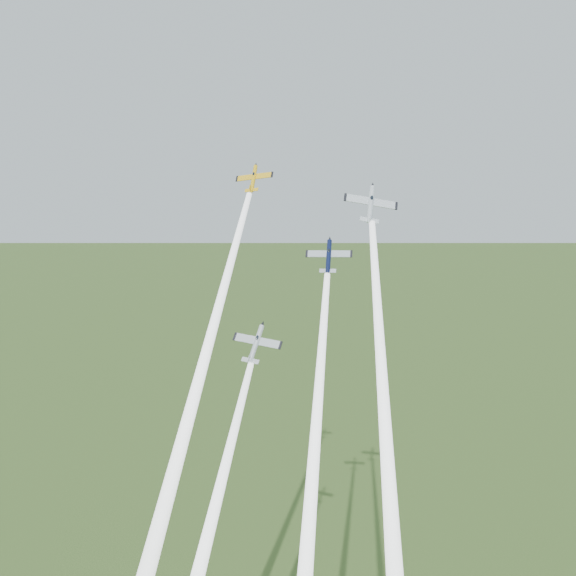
{
  "coord_description": "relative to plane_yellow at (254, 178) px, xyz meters",
  "views": [
    {
      "loc": [
        43.57,
        -104.19,
        110.81
      ],
      "look_at": [
        0.0,
        -6.0,
        92.0
      ],
      "focal_mm": 45.0,
      "sensor_mm": 36.0,
      "label": 1
    }
  ],
  "objects": [
    {
      "name": "plane_navy",
      "position": [
        16.58,
        -7.34,
        -11.62
      ],
      "size": [
        8.54,
        7.09,
        6.53
      ],
      "primitive_type": null,
      "rotation": [
        0.91,
        -0.02,
        0.27
      ],
      "color": "#0C1336"
    },
    {
      "name": "plane_silver_low",
      "position": [
        9.4,
        -18.39,
        -23.75
      ],
      "size": [
        8.04,
        6.19,
        7.49
      ],
      "primitive_type": null,
      "rotation": [
        0.91,
        0.1,
        0.07
      ],
      "color": "#B2B9C1"
    },
    {
      "name": "smoke_trail_yellow",
      "position": [
        2.02,
        -23.26,
        -29.98
      ],
      "size": [
        6.49,
        44.88,
        56.52
      ],
      "primitive_type": null,
      "rotation": [
        -0.66,
        0.0,
        0.09
      ],
      "color": "white"
    },
    {
      "name": "plane_silver_right",
      "position": [
        23.35,
        -7.76,
        -3.4
      ],
      "size": [
        8.89,
        9.08,
        8.42
      ],
      "primitive_type": null,
      "rotation": [
        0.91,
        0.17,
        0.42
      ],
      "color": "silver"
    },
    {
      "name": "smoke_trail_silver_low",
      "position": [
        10.65,
        -36.24,
        -46.74
      ],
      "size": [
        4.98,
        34.02,
        42.52
      ],
      "primitive_type": null,
      "rotation": [
        -0.66,
        0.0,
        0.07
      ],
      "color": "white"
    },
    {
      "name": "smoke_trail_navy",
      "position": [
        22.62,
        -29.09,
        -40.6
      ],
      "size": [
        14.11,
        42.38,
        54.52
      ],
      "primitive_type": null,
      "rotation": [
        -0.66,
        0.0,
        0.27
      ],
      "color": "white"
    },
    {
      "name": "plane_yellow",
      "position": [
        0.0,
        0.0,
        0.0
      ],
      "size": [
        7.75,
        5.53,
        6.77
      ],
      "primitive_type": null,
      "rotation": [
        0.91,
        -0.12,
        0.09
      ],
      "color": "gold"
    },
    {
      "name": "smoke_trail_silver_right",
      "position": [
        33.19,
        -29.96,
        -34.58
      ],
      "size": [
        21.31,
        43.74,
        58.91
      ],
      "primitive_type": null,
      "rotation": [
        -0.66,
        0.0,
        0.42
      ],
      "color": "white"
    }
  ]
}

